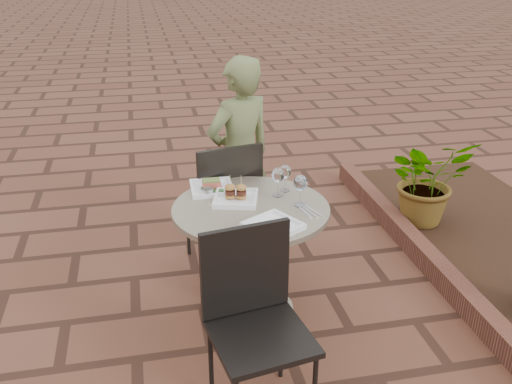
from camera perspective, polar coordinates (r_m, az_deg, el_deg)
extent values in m
plane|color=brown|center=(3.69, -5.34, -11.30)|extent=(60.00, 60.00, 0.00)
cylinder|color=gray|center=(3.61, -0.48, -11.69)|extent=(0.52, 0.52, 0.04)
cylinder|color=gray|center=(3.43, -0.50, -7.22)|extent=(0.08, 0.08, 0.70)
cylinder|color=gray|center=(3.25, -0.52, -1.73)|extent=(0.90, 0.90, 0.03)
cube|color=black|center=(3.93, -3.53, -1.23)|extent=(0.52, 0.52, 0.03)
cube|color=black|center=(3.66, -2.55, 1.06)|extent=(0.44, 0.12, 0.46)
cylinder|color=black|center=(4.25, -1.92, -2.58)|extent=(0.02, 0.02, 0.44)
cylinder|color=black|center=(4.15, -6.82, -3.50)|extent=(0.02, 0.02, 0.44)
cylinder|color=black|center=(3.94, 0.11, -4.88)|extent=(0.02, 0.02, 0.44)
cylinder|color=black|center=(3.83, -5.15, -5.96)|extent=(0.02, 0.02, 0.44)
cube|color=black|center=(2.71, 0.50, -14.33)|extent=(0.51, 0.51, 0.03)
cube|color=black|center=(2.72, -1.07, -7.74)|extent=(0.44, 0.10, 0.46)
cylinder|color=black|center=(2.95, -4.54, -16.48)|extent=(0.02, 0.02, 0.44)
cylinder|color=black|center=(3.05, 2.53, -14.80)|extent=(0.02, 0.02, 0.44)
imported|color=#5B6437|center=(4.00, -1.64, 3.42)|extent=(0.62, 0.53, 1.43)
cube|color=white|center=(3.46, -4.46, 0.29)|extent=(0.26, 0.26, 0.01)
cube|color=#D3574A|center=(3.45, -4.48, 0.83)|extent=(0.11, 0.07, 0.03)
cube|color=#5D6C30|center=(3.44, -4.49, 1.17)|extent=(0.11, 0.07, 0.01)
cube|color=white|center=(3.32, -2.03, -0.78)|extent=(0.30, 0.30, 0.01)
cube|color=white|center=(3.01, 1.72, -3.54)|extent=(0.34, 0.34, 0.01)
ellipsoid|color=#C95272|center=(2.94, 1.23, -3.90)|extent=(0.05, 0.04, 0.02)
cylinder|color=white|center=(3.27, 4.39, -1.28)|extent=(0.07, 0.07, 0.00)
cylinder|color=white|center=(3.26, 4.42, -0.59)|extent=(0.01, 0.01, 0.08)
ellipsoid|color=white|center=(3.22, 4.47, 0.88)|extent=(0.08, 0.08, 0.10)
cylinder|color=white|center=(3.22, 4.47, 0.79)|extent=(0.06, 0.06, 0.04)
cylinder|color=white|center=(3.39, 2.18, -0.31)|extent=(0.06, 0.06, 0.00)
cylinder|color=white|center=(3.37, 2.19, 0.33)|extent=(0.01, 0.01, 0.08)
ellipsoid|color=white|center=(3.34, 2.22, 1.69)|extent=(0.08, 0.08, 0.09)
cylinder|color=white|center=(3.45, 2.89, 0.17)|extent=(0.06, 0.06, 0.00)
cylinder|color=white|center=(3.44, 2.91, 0.77)|extent=(0.01, 0.01, 0.07)
ellipsoid|color=white|center=(3.41, 2.94, 2.02)|extent=(0.07, 0.07, 0.09)
cylinder|color=silver|center=(3.37, -4.88, -0.06)|extent=(0.08, 0.08, 0.05)
cube|color=brown|center=(4.32, 15.77, -5.31)|extent=(0.12, 3.00, 0.15)
cube|color=black|center=(4.69, 23.39, -4.67)|extent=(1.30, 3.00, 0.06)
imported|color=#33662D|center=(4.61, 16.78, 1.17)|extent=(0.68, 0.60, 0.70)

